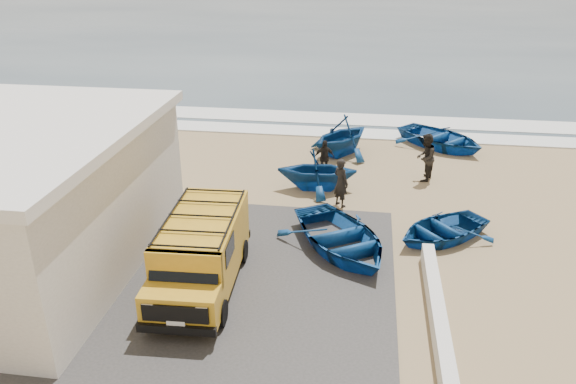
{
  "coord_description": "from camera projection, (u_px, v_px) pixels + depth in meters",
  "views": [
    {
      "loc": [
        2.93,
        -15.3,
        8.92
      ],
      "look_at": [
        0.46,
        1.74,
        1.2
      ],
      "focal_mm": 35.0,
      "sensor_mm": 36.0,
      "label": 1
    }
  ],
  "objects": [
    {
      "name": "parapet",
      "position": [
        437.0,
        310.0,
        14.38
      ],
      "size": [
        0.35,
        6.0,
        0.55
      ],
      "primitive_type": "cube",
      "color": "silver",
      "rests_on": "ground"
    },
    {
      "name": "slab",
      "position": [
        186.0,
        276.0,
        16.3
      ],
      "size": [
        12.0,
        10.0,
        0.05
      ],
      "primitive_type": "cube",
      "color": "#3F3C39",
      "rests_on": "ground"
    },
    {
      "name": "fisherman_middle",
      "position": [
        425.0,
        157.0,
        22.51
      ],
      "size": [
        1.01,
        1.14,
        1.96
      ],
      "primitive_type": "imported",
      "rotation": [
        0.0,
        0.0,
        -1.9
      ],
      "color": "black",
      "rests_on": "ground"
    },
    {
      "name": "surf_wash",
      "position": [
        313.0,
        117.0,
        30.94
      ],
      "size": [
        180.0,
        2.2,
        0.04
      ],
      "primitive_type": "cube",
      "color": "white",
      "rests_on": "ground"
    },
    {
      "name": "boat_near_right",
      "position": [
        442.0,
        229.0,
        18.25
      ],
      "size": [
        4.2,
        4.05,
        0.71
      ],
      "primitive_type": "imported",
      "rotation": [
        0.0,
        0.0,
        -0.89
      ],
      "color": "navy",
      "rests_on": "ground"
    },
    {
      "name": "fisherman_front",
      "position": [
        341.0,
        183.0,
        20.33
      ],
      "size": [
        0.78,
        0.78,
        1.83
      ],
      "primitive_type": "imported",
      "rotation": [
        0.0,
        0.0,
        2.37
      ],
      "color": "black",
      "rests_on": "ground"
    },
    {
      "name": "surf_line",
      "position": [
        308.0,
        131.0,
        28.68
      ],
      "size": [
        180.0,
        1.6,
        0.06
      ],
      "primitive_type": "cube",
      "color": "white",
      "rests_on": "ground"
    },
    {
      "name": "boat_far_left",
      "position": [
        341.0,
        135.0,
        25.29
      ],
      "size": [
        4.41,
        4.53,
        1.81
      ],
      "primitive_type": "imported",
      "rotation": [
        0.0,
        0.0,
        -0.62
      ],
      "color": "navy",
      "rests_on": "ground"
    },
    {
      "name": "ocean",
      "position": [
        348.0,
        21.0,
        68.42
      ],
      "size": [
        180.0,
        88.0,
        0.01
      ],
      "primitive_type": "cube",
      "color": "#385166",
      "rests_on": "ground"
    },
    {
      "name": "van",
      "position": [
        201.0,
        250.0,
        15.44
      ],
      "size": [
        2.16,
        5.0,
        2.11
      ],
      "rotation": [
        0.0,
        0.0,
        0.04
      ],
      "color": "gold",
      "rests_on": "ground"
    },
    {
      "name": "boat_near_left",
      "position": [
        341.0,
        237.0,
        17.52
      ],
      "size": [
        5.03,
        5.44,
        0.92
      ],
      "primitive_type": "imported",
      "rotation": [
        0.0,
        0.0,
        0.56
      ],
      "color": "navy",
      "rests_on": "ground"
    },
    {
      "name": "boat_mid_left",
      "position": [
        317.0,
        170.0,
        21.76
      ],
      "size": [
        3.27,
        2.89,
        1.62
      ],
      "primitive_type": "imported",
      "rotation": [
        0.0,
        0.0,
        1.65
      ],
      "color": "navy",
      "rests_on": "ground"
    },
    {
      "name": "ground",
      "position": [
        266.0,
        248.0,
        17.85
      ],
      "size": [
        160.0,
        160.0,
        0.0
      ],
      "primitive_type": "plane",
      "color": "#A1875D"
    },
    {
      "name": "boat_far_right",
      "position": [
        441.0,
        138.0,
        26.37
      ],
      "size": [
        5.31,
        5.23,
        0.9
      ],
      "primitive_type": "imported",
      "rotation": [
        0.0,
        0.0,
        0.83
      ],
      "color": "navy",
      "rests_on": "ground"
    },
    {
      "name": "fisherman_back",
      "position": [
        324.0,
        158.0,
        23.15
      ],
      "size": [
        0.95,
        0.63,
        1.49
      ],
      "primitive_type": "imported",
      "rotation": [
        0.0,
        0.0,
        0.33
      ],
      "color": "black",
      "rests_on": "ground"
    }
  ]
}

